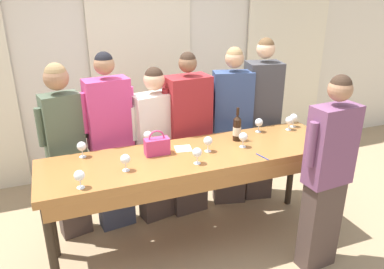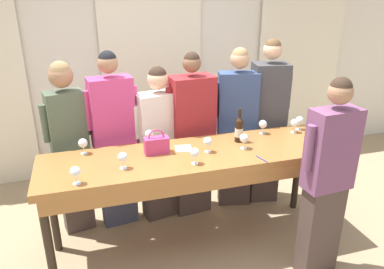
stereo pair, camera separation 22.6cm
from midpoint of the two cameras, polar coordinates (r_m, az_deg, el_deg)
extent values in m
plane|color=tan|center=(3.84, 2.08, -16.21)|extent=(18.00, 18.00, 0.00)
cube|color=silver|center=(4.98, -4.91, 10.56)|extent=(12.00, 0.06, 2.80)
cube|color=#EFE5C6|center=(4.92, -4.73, 9.78)|extent=(1.30, 0.03, 2.69)
cube|color=#EFE5C6|center=(5.77, 17.16, 10.68)|extent=(1.30, 0.03, 2.69)
cube|color=#9E6633|center=(3.34, 2.30, -3.38)|extent=(2.70, 0.73, 0.07)
cube|color=#9E6633|center=(3.10, 4.39, -7.59)|extent=(2.60, 0.03, 0.12)
cylinder|color=#2D2319|center=(3.21, -19.00, -16.10)|extent=(0.07, 0.07, 0.91)
cylinder|color=#2D2319|center=(3.93, 21.80, -9.04)|extent=(0.07, 0.07, 0.91)
cylinder|color=#2D2319|center=(3.69, -18.84, -10.67)|extent=(0.07, 0.07, 0.91)
cylinder|color=#2D2319|center=(4.33, 17.18, -5.43)|extent=(0.07, 0.07, 0.91)
cylinder|color=black|center=(3.58, 8.97, 0.49)|extent=(0.08, 0.08, 0.21)
cone|color=black|center=(3.53, 9.09, 2.41)|extent=(0.08, 0.08, 0.04)
cylinder|color=black|center=(3.51, 9.14, 3.29)|extent=(0.03, 0.03, 0.07)
cylinder|color=beige|center=(3.58, 8.96, 0.34)|extent=(0.08, 0.08, 0.08)
cube|color=#C63870|center=(3.30, -3.48, -1.70)|extent=(0.22, 0.10, 0.15)
torus|color=#C63870|center=(3.27, -3.51, -0.40)|extent=(0.14, 0.01, 0.14)
cylinder|color=white|center=(3.47, 9.71, -2.10)|extent=(0.06, 0.06, 0.00)
cylinder|color=white|center=(3.46, 9.75, -1.59)|extent=(0.01, 0.01, 0.06)
sphere|color=white|center=(3.43, 9.82, -0.58)|extent=(0.08, 0.08, 0.08)
cylinder|color=white|center=(3.14, 2.49, -4.45)|extent=(0.06, 0.06, 0.00)
cylinder|color=white|center=(3.13, 2.50, -3.90)|extent=(0.01, 0.01, 0.06)
sphere|color=white|center=(3.10, 2.52, -2.79)|extent=(0.08, 0.08, 0.08)
sphere|color=maroon|center=(3.10, 2.51, -2.96)|extent=(0.05, 0.05, 0.05)
cylinder|color=white|center=(3.52, -4.67, -1.48)|extent=(0.06, 0.06, 0.00)
cylinder|color=white|center=(3.51, -4.69, -0.98)|extent=(0.01, 0.01, 0.06)
sphere|color=white|center=(3.48, -4.72, 0.03)|extent=(0.08, 0.08, 0.08)
cylinder|color=white|center=(3.09, -8.35, -5.11)|extent=(0.06, 0.06, 0.00)
cylinder|color=white|center=(3.08, -8.38, -4.55)|extent=(0.01, 0.01, 0.06)
sphere|color=white|center=(3.05, -8.45, -3.44)|extent=(0.08, 0.08, 0.08)
cylinder|color=white|center=(2.94, -15.05, -7.25)|extent=(0.06, 0.06, 0.00)
cylinder|color=white|center=(2.92, -15.11, -6.67)|extent=(0.01, 0.01, 0.06)
sphere|color=white|center=(2.89, -15.24, -5.51)|extent=(0.08, 0.08, 0.08)
cylinder|color=white|center=(3.42, -14.33, -2.83)|extent=(0.06, 0.06, 0.00)
cylinder|color=white|center=(3.41, -14.38, -2.32)|extent=(0.01, 0.01, 0.06)
sphere|color=white|center=(3.38, -14.49, -1.30)|extent=(0.08, 0.08, 0.08)
cylinder|color=white|center=(3.85, 12.30, 0.15)|extent=(0.06, 0.06, 0.00)
cylinder|color=white|center=(3.83, 12.34, 0.61)|extent=(0.01, 0.01, 0.06)
sphere|color=white|center=(3.81, 12.42, 1.54)|extent=(0.08, 0.08, 0.08)
sphere|color=maroon|center=(3.82, 12.41, 1.40)|extent=(0.05, 0.05, 0.05)
cylinder|color=white|center=(3.36, 4.32, -2.65)|extent=(0.06, 0.06, 0.00)
cylinder|color=white|center=(3.35, 4.34, -2.12)|extent=(0.01, 0.01, 0.06)
sphere|color=white|center=(3.32, 4.37, -1.08)|extent=(0.08, 0.08, 0.08)
cylinder|color=white|center=(4.05, 17.47, 0.75)|extent=(0.06, 0.06, 0.00)
cylinder|color=white|center=(4.04, 17.52, 1.19)|extent=(0.01, 0.01, 0.06)
sphere|color=white|center=(4.02, 17.63, 2.08)|extent=(0.08, 0.08, 0.08)
cylinder|color=white|center=(3.96, 16.80, 0.32)|extent=(0.06, 0.06, 0.00)
cylinder|color=white|center=(3.95, 16.86, 0.77)|extent=(0.01, 0.01, 0.06)
sphere|color=white|center=(3.92, 16.96, 1.67)|extent=(0.08, 0.08, 0.08)
sphere|color=maroon|center=(3.93, 16.94, 1.54)|extent=(0.05, 0.05, 0.05)
cube|color=white|center=(3.42, 0.58, -2.15)|extent=(0.17, 0.17, 0.00)
cylinder|color=#193399|center=(3.29, 12.52, -3.69)|extent=(0.04, 0.15, 0.01)
cube|color=#473833|center=(3.97, -15.68, -8.60)|extent=(0.32, 0.23, 0.82)
cube|color=#4C5B47|center=(3.66, -16.84, 1.39)|extent=(0.38, 0.27, 0.65)
sphere|color=#9E7051|center=(3.54, -17.67, 8.52)|extent=(0.22, 0.22, 0.22)
sphere|color=#93754C|center=(3.53, -17.74, 9.12)|extent=(0.19, 0.19, 0.19)
cylinder|color=#4C5B47|center=(3.69, -14.05, 2.63)|extent=(0.08, 0.08, 0.36)
cylinder|color=#4C5B47|center=(3.62, -19.85, 1.57)|extent=(0.08, 0.08, 0.36)
cube|color=#383D51|center=(3.97, -9.62, -7.56)|extent=(0.37, 0.23, 0.88)
cube|color=#C63D7A|center=(3.66, -10.39, 3.24)|extent=(0.43, 0.27, 0.69)
sphere|color=#9E7051|center=(3.53, -10.92, 10.61)|extent=(0.19, 0.19, 0.19)
sphere|color=black|center=(3.53, -10.96, 11.14)|extent=(0.17, 0.17, 0.17)
cylinder|color=#C63D7A|center=(3.70, -7.06, 4.50)|extent=(0.08, 0.08, 0.38)
cylinder|color=#C63D7A|center=(3.60, -13.92, 3.52)|extent=(0.08, 0.08, 0.38)
cube|color=#473833|center=(4.06, -3.11, -7.37)|extent=(0.42, 0.27, 0.77)
cube|color=silver|center=(3.77, -3.32, 1.85)|extent=(0.50, 0.32, 0.61)
sphere|color=#DBAD89|center=(3.65, -3.47, 8.38)|extent=(0.21, 0.21, 0.21)
sphere|color=#332319|center=(3.64, -3.49, 8.93)|extent=(0.18, 0.18, 0.18)
cylinder|color=silver|center=(3.87, 0.01, 3.10)|extent=(0.08, 0.08, 0.34)
cylinder|color=silver|center=(3.67, -6.86, 1.88)|extent=(0.08, 0.08, 0.34)
cube|color=#473833|center=(4.13, 1.55, -6.22)|extent=(0.40, 0.26, 0.85)
cube|color=maroon|center=(3.83, 1.66, 3.94)|extent=(0.47, 0.31, 0.68)
sphere|color=brown|center=(3.71, 1.74, 10.79)|extent=(0.18, 0.18, 0.18)
sphere|color=#332319|center=(3.70, 1.75, 11.28)|extent=(0.16, 0.16, 0.16)
cylinder|color=maroon|center=(3.91, 4.93, 5.05)|extent=(0.08, 0.08, 0.37)
cylinder|color=maroon|center=(3.72, -1.75, 4.24)|extent=(0.08, 0.08, 0.37)
cube|color=#473833|center=(4.30, 8.02, -5.22)|extent=(0.38, 0.25, 0.86)
cube|color=#334775|center=(4.01, 8.60, 4.61)|extent=(0.45, 0.30, 0.68)
sphere|color=tan|center=(3.90, 8.99, 11.26)|extent=(0.20, 0.20, 0.20)
sphere|color=#93754C|center=(3.89, 9.02, 11.75)|extent=(0.17, 0.17, 0.17)
cylinder|color=#334775|center=(4.04, 11.83, 5.29)|extent=(0.09, 0.09, 0.37)
cylinder|color=#334775|center=(3.96, 5.37, 5.30)|extent=(0.09, 0.09, 0.37)
cube|color=#473833|center=(4.44, 12.31, -4.31)|extent=(0.35, 0.29, 0.90)
cube|color=#3D3D42|center=(4.16, 13.20, 5.70)|extent=(0.41, 0.34, 0.71)
sphere|color=#DBAD89|center=(4.05, 13.81, 12.38)|extent=(0.20, 0.20, 0.20)
sphere|color=brown|center=(4.05, 13.85, 12.86)|extent=(0.17, 0.17, 0.17)
cylinder|color=#3D3D42|center=(4.21, 15.92, 6.41)|extent=(0.08, 0.08, 0.39)
cylinder|color=#3D3D42|center=(4.08, 10.53, 6.40)|extent=(0.08, 0.08, 0.39)
cube|color=#473833|center=(3.51, 20.65, -13.51)|extent=(0.34, 0.20, 0.84)
cube|color=#704266|center=(3.15, 22.45, -2.18)|extent=(0.40, 0.23, 0.67)
sphere|color=#9E7051|center=(3.01, 23.71, 5.89)|extent=(0.19, 0.19, 0.19)
sphere|color=#332319|center=(3.00, 23.80, 6.49)|extent=(0.16, 0.16, 0.16)
cylinder|color=#704266|center=(2.99, 19.58, -1.97)|extent=(0.08, 0.08, 0.37)
cylinder|color=#704266|center=(3.28, 25.32, -0.77)|extent=(0.08, 0.08, 0.37)
camera|label=1|loc=(0.11, -88.06, 0.78)|focal=35.00mm
camera|label=2|loc=(0.11, 91.94, -0.78)|focal=35.00mm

